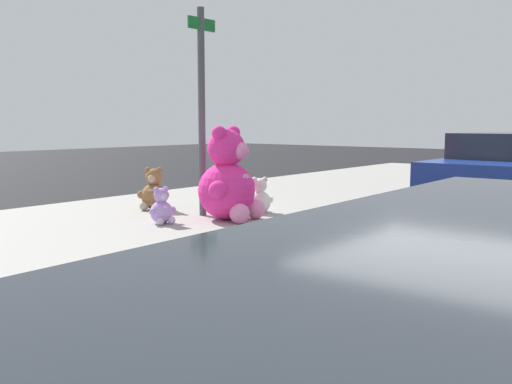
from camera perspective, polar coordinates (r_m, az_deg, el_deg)
ground_plane at (r=5.63m, az=20.29°, el=-9.75°), size 60.00×60.00×0.00m
sidewalk at (r=8.74m, az=-13.90°, el=-3.12°), size 28.00×4.40×0.15m
sign_pole at (r=8.66m, az=-5.65°, el=8.75°), size 0.56×0.11×3.20m
plush_pink_large at (r=8.27m, az=-2.82°, el=1.00°), size 1.08×0.99×1.41m
plush_brown at (r=9.46m, az=-10.56°, el=-0.05°), size 0.52×0.50×0.72m
plush_lavender at (r=8.09m, az=-9.74°, el=-1.73°), size 0.41×0.38×0.54m
plush_white at (r=8.94m, az=0.37°, el=-0.66°), size 0.42×0.42×0.59m
car_blue at (r=11.69m, az=24.14°, el=2.22°), size 4.02×2.16×1.42m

